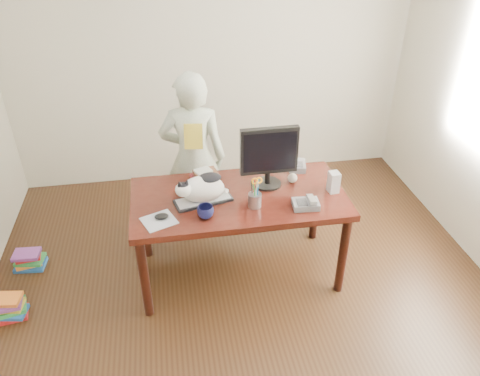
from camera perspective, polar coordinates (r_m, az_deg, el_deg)
name	(u,v)px	position (r m, az deg, el deg)	size (l,w,h in m)	color
room	(256,165)	(2.68, 1.99, 2.79)	(4.50, 4.50, 4.50)	black
desk	(237,206)	(3.64, -0.34, -2.22)	(1.60, 0.80, 0.75)	black
keyboard	(203,200)	(3.43, -4.49, -1.50)	(0.44, 0.25, 0.03)	black
cat	(201,188)	(3.37, -4.77, -0.02)	(0.40, 0.27, 0.23)	white
monitor	(269,154)	(3.48, 3.55, 4.14)	(0.43, 0.21, 0.49)	black
pen_cup	(255,199)	(3.34, 1.83, -1.29)	(0.11, 0.11, 0.24)	gray
mousepad	(159,221)	(3.28, -9.85, -3.95)	(0.27, 0.26, 0.00)	#AEB2BA
mouse	(162,216)	(3.29, -9.55, -3.43)	(0.11, 0.10, 0.04)	black
coffee_mug	(205,212)	(3.25, -4.23, -2.90)	(0.12, 0.12, 0.09)	black
phone	(306,204)	(3.39, 8.08, -1.89)	(0.20, 0.16, 0.09)	slate
speaker	(334,182)	(3.57, 11.35, 0.71)	(0.08, 0.09, 0.16)	#A1A1A3
baseball	(292,178)	(3.66, 6.42, 1.22)	(0.08, 0.08, 0.08)	beige
book_stack	(205,174)	(3.71, -4.32, 1.67)	(0.23, 0.20, 0.07)	#4B1419
calculator	(297,165)	(3.86, 6.97, 2.74)	(0.17, 0.21, 0.05)	slate
person	(194,158)	(3.99, -5.69, 3.60)	(0.55, 0.36, 1.52)	silver
held_book	(193,136)	(3.70, -5.70, 6.28)	(0.15, 0.10, 0.20)	gold
book_pile_a	(9,308)	(3.93, -26.34, -12.95)	(0.27, 0.22, 0.18)	#A7171A
book_pile_b	(29,260)	(4.33, -24.31, -7.98)	(0.26, 0.20, 0.15)	#1A4E9E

